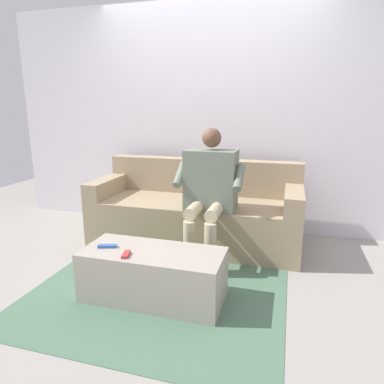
# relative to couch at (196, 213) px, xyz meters

# --- Properties ---
(ground_plane) EXTENTS (8.00, 8.00, 0.00)m
(ground_plane) POSITION_rel_couch_xyz_m (0.00, 0.74, -0.30)
(ground_plane) COLOR gray
(back_wall) EXTENTS (4.89, 0.06, 2.51)m
(back_wall) POSITION_rel_couch_xyz_m (0.00, -0.55, 0.95)
(back_wall) COLOR silver
(back_wall) RESTS_ON ground
(couch) EXTENTS (2.10, 0.83, 0.83)m
(couch) POSITION_rel_couch_xyz_m (0.00, 0.00, 0.00)
(couch) COLOR #9E896B
(couch) RESTS_ON ground
(coffee_table) EXTENTS (1.02, 0.45, 0.37)m
(coffee_table) POSITION_rel_couch_xyz_m (0.00, 1.17, -0.12)
(coffee_table) COLOR #A89E8E
(coffee_table) RESTS_ON ground
(person_solo_seated) EXTENTS (0.61, 0.60, 1.20)m
(person_solo_seated) POSITION_rel_couch_xyz_m (-0.23, 0.37, 0.38)
(person_solo_seated) COLOR slate
(person_solo_seated) RESTS_ON ground
(remote_blue) EXTENTS (0.14, 0.08, 0.02)m
(remote_blue) POSITION_rel_couch_xyz_m (0.35, 1.20, 0.08)
(remote_blue) COLOR #3860B7
(remote_blue) RESTS_ON coffee_table
(remote_red) EXTENTS (0.07, 0.12, 0.02)m
(remote_red) POSITION_rel_couch_xyz_m (0.15, 1.30, 0.08)
(remote_red) COLOR #B73333
(remote_red) RESTS_ON coffee_table
(floor_rug) EXTENTS (1.89, 1.76, 0.01)m
(floor_rug) POSITION_rel_couch_xyz_m (0.00, 1.03, -0.30)
(floor_rug) COLOR #4C7056
(floor_rug) RESTS_ON ground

